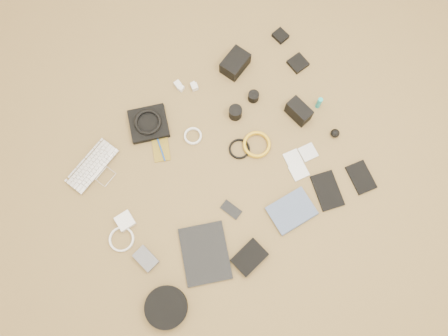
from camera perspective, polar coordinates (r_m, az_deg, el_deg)
room_shell at (r=1.04m, az=-0.25°, el=17.65°), size 4.04×4.04×2.58m
laptop at (r=2.27m, az=-16.06°, el=-0.37°), size 0.33×0.28×0.02m
headphone_pouch at (r=2.29m, az=-9.82°, el=5.71°), size 0.24×0.24×0.03m
headphones at (r=2.27m, az=-9.92°, el=5.95°), size 0.14×0.14×0.02m
charger_a at (r=2.35m, az=-5.67°, el=10.35°), size 0.04×0.04×0.03m
charger_b at (r=2.36m, az=-6.06°, el=10.83°), size 0.03×0.03×0.03m
charger_c at (r=2.35m, az=-4.02°, el=10.78°), size 0.03×0.03×0.02m
charger_d at (r=2.34m, az=-3.87°, el=10.52°), size 0.04×0.04×0.03m
dslr_camera at (r=2.37m, az=1.47°, el=13.50°), size 0.17×0.15×0.09m
lens_pouch at (r=2.51m, az=7.38°, el=16.76°), size 0.07×0.08×0.03m
notebook_olive at (r=2.25m, az=-8.21°, el=2.42°), size 0.13×0.15×0.01m
pen_blue at (r=2.24m, az=-8.24°, el=2.47°), size 0.04×0.13×0.01m
cable_white_a at (r=2.25m, az=-4.07°, el=4.15°), size 0.10×0.10×0.01m
lens_a at (r=2.26m, az=1.50°, el=7.25°), size 0.09×0.09×0.07m
lens_b at (r=2.31m, az=3.87°, el=9.31°), size 0.06×0.06×0.05m
card_reader at (r=2.44m, az=9.63°, el=13.34°), size 0.09×0.09×0.02m
power_brick at (r=2.18m, az=-12.78°, el=-6.77°), size 0.08×0.08×0.03m
cable_white_b at (r=2.19m, az=-13.21°, el=-9.04°), size 0.14×0.14×0.01m
cable_black at (r=2.22m, az=2.02°, el=2.48°), size 0.11×0.11×0.01m
cable_yellow at (r=2.23m, az=4.28°, el=3.00°), size 0.17×0.17×0.02m
flash at (r=2.28m, az=9.72°, el=7.29°), size 0.09×0.14×0.10m
lens_cleaner at (r=2.32m, az=12.30°, el=8.31°), size 0.03×0.03×0.09m
battery_charger at (r=2.14m, az=-10.17°, el=-11.58°), size 0.09×0.12×0.03m
tablet at (r=2.12m, az=-2.49°, el=-11.10°), size 0.31×0.34×0.01m
phone at (r=2.15m, az=0.94°, el=-5.46°), size 0.08×0.11×0.01m
filter_case_left at (r=2.24m, az=8.98°, el=1.25°), size 0.09×0.09×0.01m
filter_case_mid at (r=2.22m, az=9.74°, el=-0.41°), size 0.09×0.09×0.01m
filter_case_right at (r=2.26m, az=10.92°, el=2.02°), size 0.09×0.09×0.01m
air_blower at (r=2.30m, az=14.30°, el=4.43°), size 0.05×0.05×0.05m
headphone_case at (r=2.11m, az=-7.56°, el=-17.59°), size 0.20×0.20×0.05m
drive_case at (r=2.11m, az=3.34°, el=-11.58°), size 0.17×0.13×0.04m
paperback at (r=2.16m, az=9.96°, el=-7.33°), size 0.22×0.17×0.02m
notebook_black_a at (r=2.23m, az=13.34°, el=-2.89°), size 0.16×0.21×0.01m
notebook_black_b at (r=2.29m, az=17.46°, el=-1.17°), size 0.13×0.17×0.01m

